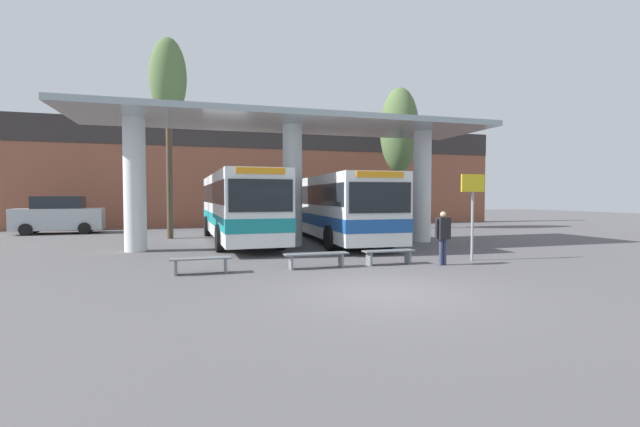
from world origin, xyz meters
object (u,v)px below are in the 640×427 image
Objects in this scene: waiting_bench_mid_platform at (201,262)px; poplar_tree_behind_left at (399,131)px; transit_bus_left_bay at (238,204)px; waiting_bench_far_platform at (316,257)px; info_sign_platform at (473,199)px; poplar_tree_behind_right at (168,82)px; waiting_bench_near_pillar at (389,254)px; parked_car_street at (59,216)px; pedestrian_waiting at (443,232)px; transit_bus_center_bay at (336,205)px.

poplar_tree_behind_left is (13.18, 13.71, 6.22)m from waiting_bench_mid_platform.
transit_bus_left_bay reaches higher than waiting_bench_far_platform.
poplar_tree_behind_right reaches higher than info_sign_platform.
parked_car_street is at bearing 130.48° from waiting_bench_near_pillar.
pedestrian_waiting is at bearing -20.93° from waiting_bench_near_pillar.
poplar_tree_behind_left is at bearing -133.88° from transit_bus_center_bay.
poplar_tree_behind_right is at bearing 113.46° from waiting_bench_far_platform.
info_sign_platform is at bearing 127.49° from transit_bus_left_bay.
parked_car_street is at bearing -39.19° from transit_bus_left_bay.
transit_bus_left_bay is 1.20× the size of poplar_tree_behind_right.
poplar_tree_behind_left reaches higher than waiting_bench_mid_platform.
transit_bus_left_bay is 4.20× the size of info_sign_platform.
poplar_tree_behind_right is 10.69m from parked_car_street.
pedestrian_waiting is at bearing 98.75° from transit_bus_center_bay.
poplar_tree_behind_left is (4.25, 13.74, 4.46)m from info_sign_platform.
transit_bus_left_bay reaches higher than transit_bus_center_bay.
waiting_bench_far_platform is at bearing 98.11° from transit_bus_left_bay.
waiting_bench_mid_platform is at bearing 75.63° from transit_bus_left_bay.
parked_car_street reaches higher than waiting_bench_near_pillar.
parked_car_street is (-13.55, 15.87, 0.71)m from waiting_bench_near_pillar.
info_sign_platform is 1.72× the size of pedestrian_waiting.
waiting_bench_mid_platform is at bearing -83.01° from poplar_tree_behind_right.
transit_bus_center_bay is at bearing 84.45° from pedestrian_waiting.
pedestrian_waiting reaches higher than waiting_bench_mid_platform.
poplar_tree_behind_right reaches higher than parked_car_street.
waiting_bench_near_pillar is at bearing 112.81° from transit_bus_left_bay.
poplar_tree_behind_left is (11.29, 5.16, 4.75)m from transit_bus_left_bay.
pedestrian_waiting is 0.18× the size of poplar_tree_behind_left.
waiting_bench_near_pillar is 0.18× the size of poplar_tree_behind_left.
transit_bus_left_bay is 9.52m from waiting_bench_near_pillar.
info_sign_platform reaches higher than waiting_bench_near_pillar.
waiting_bench_near_pillar is 0.58× the size of info_sign_platform.
waiting_bench_mid_platform is 17.67m from parked_car_street.
transit_bus_left_bay is 6.20× the size of waiting_bench_far_platform.
waiting_bench_mid_platform and waiting_bench_far_platform have the same top height.
waiting_bench_mid_platform is (-5.82, -0.00, -0.00)m from waiting_bench_near_pillar.
poplar_tree_behind_left reaches higher than transit_bus_left_bay.
pedestrian_waiting is (7.42, -0.61, 0.70)m from waiting_bench_mid_platform.
transit_bus_left_bay is 2.58× the size of parked_car_street.
info_sign_platform is (5.53, -0.03, 1.75)m from waiting_bench_far_platform.
waiting_bench_near_pillar is 0.17× the size of poplar_tree_behind_right.
transit_bus_center_bay is (4.64, -1.18, -0.06)m from transit_bus_left_bay.
pedestrian_waiting is at bearing -50.70° from parked_car_street.
poplar_tree_behind_left is at bearing 46.12° from waiting_bench_mid_platform.
poplar_tree_behind_right is (-8.76, 11.53, 7.00)m from pedestrian_waiting.
info_sign_platform is 1.93m from pedestrian_waiting.
poplar_tree_behind_right is (-7.16, 10.92, 7.70)m from waiting_bench_near_pillar.
waiting_bench_near_pillar and waiting_bench_far_platform have the same top height.
waiting_bench_mid_platform is 9.10m from info_sign_platform.
pedestrian_waiting is at bearing -8.62° from waiting_bench_far_platform.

